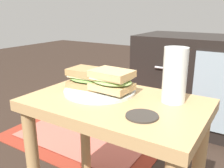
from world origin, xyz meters
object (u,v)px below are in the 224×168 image
Objects in this scene: plate at (100,91)px; sandwich_back at (112,80)px; sandwich_front at (88,78)px; beer_glass at (175,77)px; coaster at (142,116)px; tv_cabinet at (214,84)px.

sandwich_back is at bearing -1.92° from plate.
beer_glass is at bearing 8.24° from sandwich_front.
sandwich_back is (0.10, -0.00, 0.01)m from sandwich_front.
beer_glass reaches higher than coaster.
plate is 1.46× the size of beer_glass.
tv_cabinet is 5.71× the size of beer_glass.
tv_cabinet is 3.90× the size of plate.
sandwich_front is 0.29m from coaster.
beer_glass is 1.90× the size of coaster.
plate is (-0.23, -0.91, 0.17)m from tv_cabinet.
sandwich_front is at bearing 178.08° from plate.
plate is at bearing -1.92° from sandwich_front.
plate is 0.06m from sandwich_front.
sandwich_front is 0.91× the size of beer_glass.
plate is 1.66× the size of sandwich_back.
tv_cabinet is at bearing 91.00° from beer_glass.
sandwich_back is 0.20m from coaster.
plate is at bearing -104.07° from tv_cabinet.
beer_glass is at bearing -89.00° from tv_cabinet.
beer_glass reaches higher than sandwich_back.
tv_cabinet is 0.96m from sandwich_back.
tv_cabinet is 0.90m from beer_glass.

